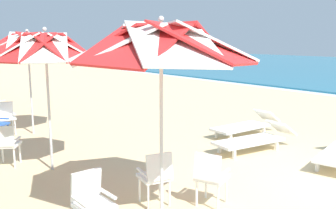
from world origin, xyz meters
TOP-DOWN VIEW (x-y plane):
  - ground_plane at (0.00, 0.00)m, footprint 80.00×80.00m
  - beach_umbrella_0 at (-1.10, -2.83)m, footprint 2.59×2.59m
  - plastic_chair_0 at (-0.94, -2.01)m, footprint 0.57×0.60m
  - plastic_chair_1 at (-1.46, -2.66)m, footprint 0.55×0.52m
  - plastic_chair_2 at (-1.25, -3.84)m, footprint 0.48×0.45m
  - beach_umbrella_1 at (-4.03, -3.32)m, footprint 2.01×2.01m
  - plastic_chair_3 at (-4.76, -3.97)m, footprint 0.63×0.62m
  - beach_umbrella_2 at (-7.12, -2.68)m, footprint 2.18×2.18m
  - plastic_chair_4 at (-7.57, -3.24)m, footprint 0.51×0.49m
  - sun_lounger_2 at (-2.40, 0.87)m, footprint 0.89×2.21m
  - sun_lounger_3 at (-3.44, 1.78)m, footprint 0.68×2.16m

SIDE VIEW (x-z plane):
  - ground_plane at x=0.00m, z-range 0.00..0.00m
  - sun_lounger_2 at x=-2.40m, z-range -0.03..0.59m
  - sun_lounger_3 at x=-3.44m, z-range -0.03..0.59m
  - plastic_chair_0 at x=-0.94m, z-range 0.06..0.93m
  - plastic_chair_1 at x=-1.46m, z-range 0.06..0.93m
  - plastic_chair_2 at x=-1.25m, z-range 0.06..0.93m
  - plastic_chair_3 at x=-4.76m, z-range 0.06..0.93m
  - plastic_chair_4 at x=-7.57m, z-range 0.06..0.93m
  - beach_umbrella_1 at x=-4.03m, z-range 0.98..3.75m
  - beach_umbrella_2 at x=-7.12m, z-range 1.03..3.84m
  - beach_umbrella_0 at x=-1.10m, z-range 1.04..3.89m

